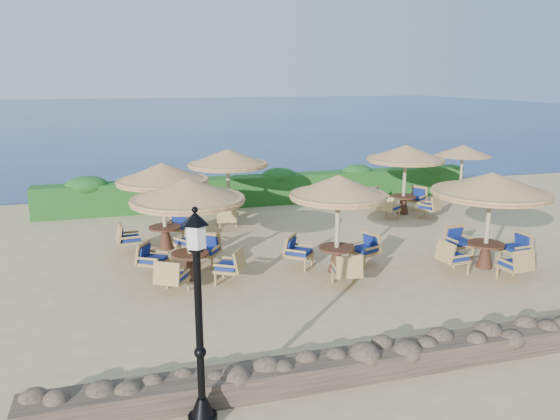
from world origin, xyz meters
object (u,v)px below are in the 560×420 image
object	(u,v)px
lamp_post	(199,330)
extra_parasol	(463,151)
cafe_set_1	(338,205)
cafe_set_5	(405,166)
cafe_set_2	(490,200)
cafe_set_4	(228,167)
cafe_set_0	(188,210)
cafe_set_3	(163,188)

from	to	relation	value
lamp_post	extra_parasol	distance (m)	17.41
cafe_set_1	cafe_set_5	world-z (taller)	same
cafe_set_2	cafe_set_4	size ratio (longest dim) A/B	1.09
lamp_post	cafe_set_1	size ratio (longest dim) A/B	1.21
cafe_set_0	cafe_set_2	size ratio (longest dim) A/B	0.92
lamp_post	cafe_set_0	distance (m)	6.25
lamp_post	cafe_set_5	size ratio (longest dim) A/B	1.14
extra_parasol	cafe_set_5	world-z (taller)	cafe_set_5
cafe_set_5	cafe_set_2	bearing A→B (deg)	-97.98
cafe_set_4	cafe_set_5	world-z (taller)	same
cafe_set_2	cafe_set_4	bearing A→B (deg)	130.37
lamp_post	cafe_set_4	world-z (taller)	lamp_post
lamp_post	cafe_set_3	bearing A→B (deg)	88.48
cafe_set_1	cafe_set_5	bearing A→B (deg)	47.18
cafe_set_2	cafe_set_4	world-z (taller)	same
cafe_set_0	cafe_set_1	distance (m)	3.86
extra_parasol	cafe_set_5	size ratio (longest dim) A/B	0.82
cafe_set_1	cafe_set_2	xyz separation A→B (m)	(4.04, -0.82, 0.05)
lamp_post	cafe_set_3	size ratio (longest dim) A/B	1.18
cafe_set_1	cafe_set_2	world-z (taller)	same
cafe_set_2	cafe_set_5	bearing A→B (deg)	82.02
cafe_set_3	cafe_set_2	bearing A→B (deg)	-27.00
extra_parasol	cafe_set_1	distance (m)	10.37
lamp_post	cafe_set_5	world-z (taller)	lamp_post
cafe_set_5	extra_parasol	bearing A→B (deg)	18.92
cafe_set_3	cafe_set_5	distance (m)	9.30
extra_parasol	cafe_set_3	bearing A→B (deg)	-166.30
cafe_set_0	cafe_set_4	xyz separation A→B (m)	(2.08, 5.37, 0.17)
cafe_set_5	cafe_set_4	bearing A→B (deg)	174.04
cafe_set_2	cafe_set_4	xyz separation A→B (m)	(-5.78, 6.79, 0.12)
cafe_set_3	cafe_set_4	bearing A→B (deg)	46.29
cafe_set_0	cafe_set_4	size ratio (longest dim) A/B	1.01
cafe_set_1	cafe_set_2	bearing A→B (deg)	-11.43
cafe_set_2	cafe_set_3	world-z (taller)	same
cafe_set_0	cafe_set_5	world-z (taller)	same
cafe_set_3	cafe_set_4	distance (m)	3.58
extra_parasol	cafe_set_2	xyz separation A→B (m)	(-4.11, -7.22, -0.27)
lamp_post	cafe_set_0	bearing A→B (deg)	84.18
cafe_set_3	cafe_set_4	xyz separation A→B (m)	(2.48, 2.59, 0.12)
cafe_set_0	cafe_set_5	xyz separation A→B (m)	(8.71, 4.67, 0.00)
lamp_post	cafe_set_3	distance (m)	9.00
cafe_set_1	cafe_set_5	distance (m)	7.21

